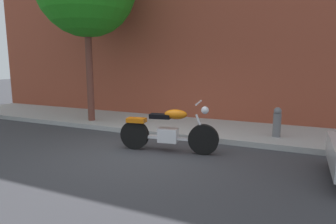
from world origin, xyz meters
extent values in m
plane|color=#38383D|center=(0.00, 0.00, 0.00)|extent=(60.00, 60.00, 0.00)
cube|color=#A7A7A7|center=(0.00, 2.74, 0.07)|extent=(18.26, 2.46, 0.14)
cube|color=brown|center=(0.00, 4.22, 3.94)|extent=(18.26, 0.50, 7.87)
cylinder|color=black|center=(1.33, 0.54, 0.34)|extent=(0.69, 0.24, 0.68)
cylinder|color=black|center=(-0.27, 0.28, 0.34)|extent=(0.69, 0.24, 0.68)
cube|color=silver|center=(0.53, 0.41, 0.39)|extent=(0.48, 0.35, 0.32)
cube|color=silver|center=(0.53, 0.41, 0.32)|extent=(1.46, 0.31, 0.06)
ellipsoid|color=#D1660C|center=(0.71, 0.44, 0.88)|extent=(0.55, 0.34, 0.22)
cube|color=black|center=(0.35, 0.38, 0.82)|extent=(0.51, 0.31, 0.10)
cube|color=#D1660C|center=(-0.22, 0.29, 0.70)|extent=(0.47, 0.31, 0.10)
cylinder|color=silver|center=(1.27, 0.53, 0.62)|extent=(0.28, 0.09, 0.58)
cylinder|color=silver|center=(1.22, 0.52, 1.16)|extent=(0.15, 0.70, 0.04)
sphere|color=silver|center=(1.35, 0.54, 1.00)|extent=(0.17, 0.17, 0.17)
cylinder|color=silver|center=(0.26, 0.53, 0.29)|extent=(0.80, 0.22, 0.09)
cylinder|color=brown|center=(-3.01, 2.12, 1.75)|extent=(0.22, 0.22, 3.50)
cylinder|color=slate|center=(2.74, 2.31, 0.38)|extent=(0.20, 0.20, 0.75)
sphere|color=slate|center=(2.74, 2.31, 0.81)|extent=(0.19, 0.19, 0.19)
camera|label=1|loc=(3.18, -5.51, 2.02)|focal=31.22mm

